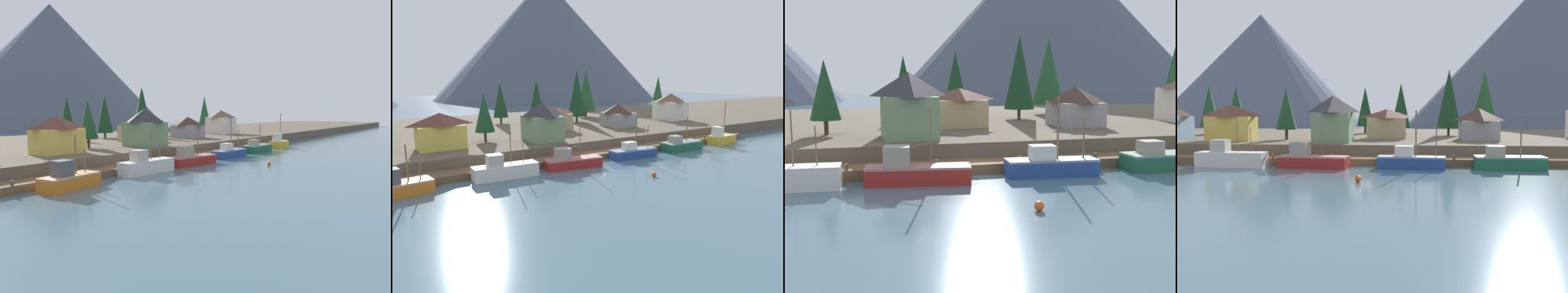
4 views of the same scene
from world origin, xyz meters
The scene contains 22 objects.
ground_plane centered at (0.00, 20.00, -0.50)m, with size 400.00×400.00×1.00m, color #476675.
dock centered at (0.00, 1.99, 0.50)m, with size 80.00×4.00×1.60m.
shoreline_bank centered at (0.00, 32.00, 1.25)m, with size 400.00×56.00×2.50m, color brown.
mountain_central_peak centered at (70.50, 154.15, 34.82)m, with size 130.24×130.24×69.65m, color #475160.
fishing_boat_orange centered at (-30.50, -2.07, 1.13)m, with size 7.52×3.79×6.21m.
fishing_boat_white centered at (-17.11, -1.64, 1.18)m, with size 9.23×3.05×6.51m.
fishing_boat_red centered at (-6.31, -2.01, 1.08)m, with size 9.23×3.82×6.77m.
fishing_boat_blue centered at (6.35, -1.78, 0.98)m, with size 8.66×3.31×7.34m.
fishing_boat_green centered at (18.43, -1.80, 0.98)m, with size 8.51×3.28×6.20m.
fishing_boat_yellow centered at (30.62, -1.81, 1.22)m, with size 6.52×3.29×8.73m.
house_yellow centered at (-22.39, 11.99, 5.48)m, with size 7.58×4.72×5.84m.
house_tan centered at (2.44, 19.60, 5.10)m, with size 6.95×5.30×5.10m.
house_white centered at (37.24, 19.29, 6.04)m, with size 7.27×7.00×6.93m.
house_green centered at (-5.36, 9.60, 6.15)m, with size 5.91×6.91×7.14m.
house_grey centered at (17.80, 16.95, 5.18)m, with size 6.11×7.00×5.25m.
conifer_near_left centered at (-2.94, 36.89, 8.19)m, with size 3.61×3.61×9.89m.
conifer_mid_left centered at (4.74, 32.65, 8.35)m, with size 3.92×3.92×10.40m.
conifer_mid_right centered at (22.23, 37.14, 9.91)m, with size 5.47×5.47×13.11m.
conifer_back_left centered at (14.02, 28.90, 9.67)m, with size 4.69×4.69×12.81m.
conifer_back_right centered at (-14.17, 14.99, 7.60)m, with size 3.51×3.51×8.54m.
conifer_far_left centered at (40.58, 27.58, 8.69)m, with size 4.38×4.38×11.34m.
channel_buoy centered at (0.86, -12.81, 0.35)m, with size 0.70×0.70×0.70m, color #E04C19.
Camera 2 is at (-35.13, -49.74, 14.37)m, focal length 33.85 mm.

